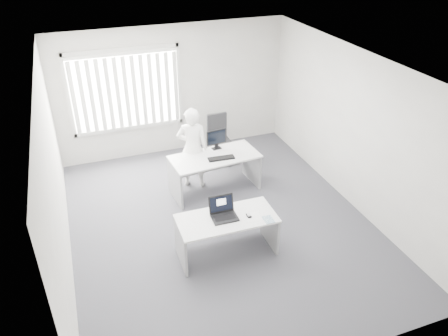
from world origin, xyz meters
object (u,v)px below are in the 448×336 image
object	(u,v)px
person	(193,148)
monitor	(216,139)
desk_near	(227,228)
office_chair	(219,147)
laptop	(225,210)
desk_far	(215,166)

from	to	relation	value
person	monitor	size ratio (longest dim) A/B	4.13
desk_near	office_chair	xyz separation A→B (m)	(0.91, 2.90, -0.17)
office_chair	laptop	bearing A→B (deg)	-107.83
desk_far	monitor	size ratio (longest dim) A/B	4.34
office_chair	person	distance (m)	1.22
person	laptop	xyz separation A→B (m)	(-0.14, -2.15, 0.03)
person	monitor	bearing A→B (deg)	-166.35
desk_near	office_chair	distance (m)	3.05
desk_far	office_chair	world-z (taller)	office_chair
laptop	office_chair	bearing A→B (deg)	73.69
monitor	desk_far	bearing A→B (deg)	-121.96
laptop	monitor	bearing A→B (deg)	75.73
laptop	desk_far	bearing A→B (deg)	77.31
laptop	monitor	size ratio (longest dim) A/B	0.99
person	laptop	size ratio (longest dim) A/B	4.17
desk_far	laptop	distance (m)	1.89
desk_near	laptop	bearing A→B (deg)	-167.12
desk_near	person	world-z (taller)	person
desk_near	office_chair	world-z (taller)	office_chair
office_chair	monitor	distance (m)	1.10
office_chair	person	size ratio (longest dim) A/B	0.64
office_chair	person	bearing A→B (deg)	-136.60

